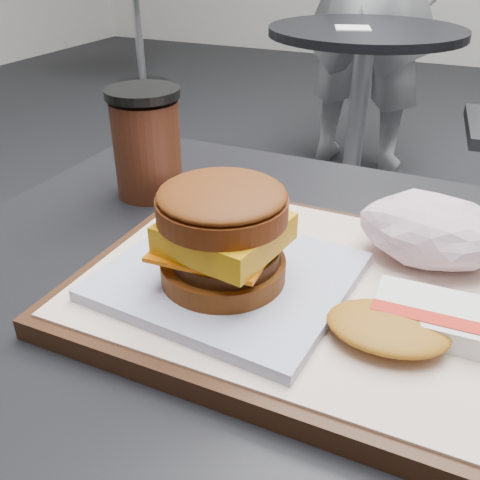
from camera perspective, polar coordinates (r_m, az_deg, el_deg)
name	(u,v)px	position (r m, az deg, el deg)	size (l,w,h in m)	color
customer_table	(319,442)	(0.60, 8.41, -20.58)	(0.80, 0.60, 0.77)	#A5A5AA
serving_tray	(311,292)	(0.45, 7.55, -5.52)	(0.38, 0.28, 0.02)	#321A0D
breakfast_sandwich	(225,244)	(0.42, -1.63, -0.47)	(0.20, 0.18, 0.09)	silver
hash_brown	(415,322)	(0.41, 18.16, -8.29)	(0.12, 0.09, 0.02)	silver
crumpled_wrapper	(433,230)	(0.49, 19.85, 1.01)	(0.12, 0.10, 0.05)	silver
coffee_cup	(147,144)	(0.63, -9.90, 10.04)	(0.08, 0.08, 0.12)	#3D1A0E
neighbor_table	(361,84)	(2.13, 12.73, 15.94)	(0.70, 0.70, 0.75)	black
napkin	(353,28)	(2.04, 11.94, 21.27)	(0.12, 0.12, 0.00)	white
bg_table_mid	(136,7)	(4.38, -11.00, 23.22)	(0.66, 0.66, 0.75)	black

